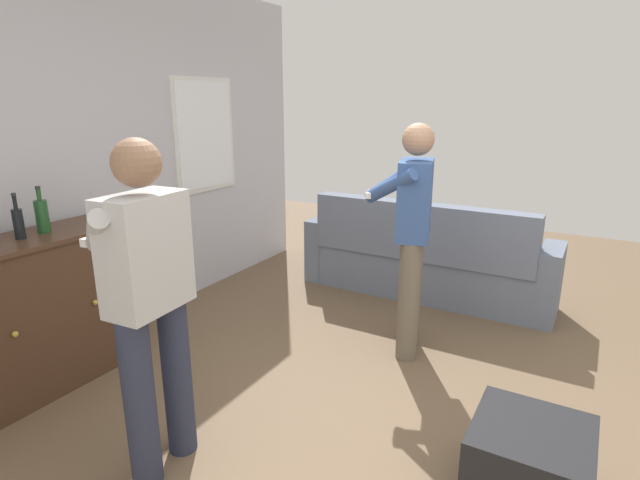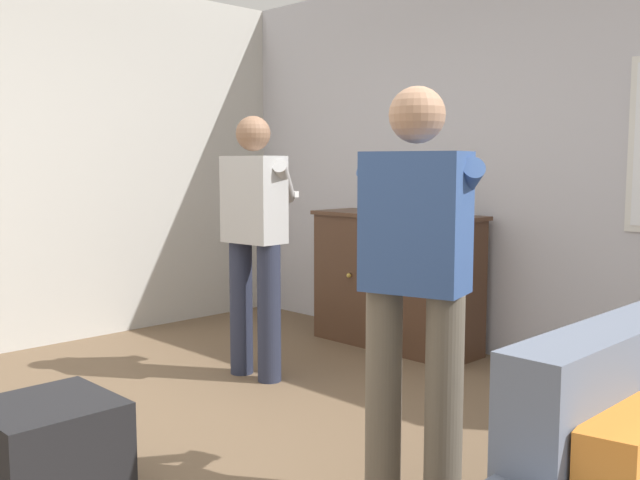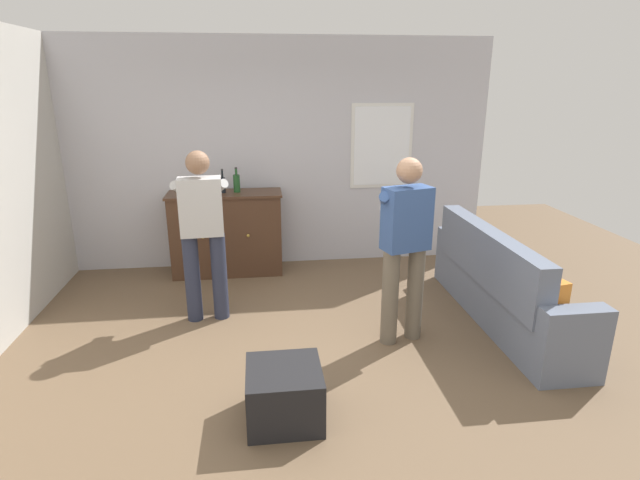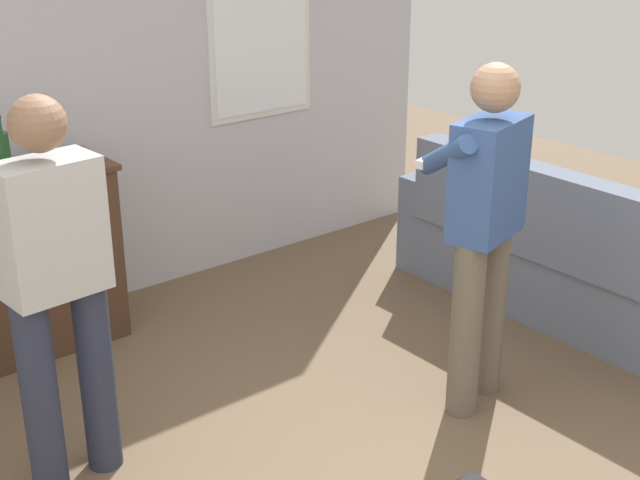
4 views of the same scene
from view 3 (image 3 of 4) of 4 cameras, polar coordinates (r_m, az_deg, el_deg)
The scene contains 9 objects.
ground at distance 4.28m, azimuth -1.94°, elevation -14.49°, with size 10.40×10.40×0.00m, color brown.
wall_back_with_window at distance 6.34m, azimuth -4.08°, elevation 9.72°, with size 5.20×0.15×2.80m.
couch at distance 5.21m, azimuth 19.88°, elevation -5.04°, with size 0.57×2.36×0.94m.
sideboard_cabinet at distance 6.18m, azimuth -10.61°, elevation 0.76°, with size 1.35×0.49×1.01m.
bottle_wine_green at distance 6.05m, azimuth -9.51°, elevation 6.47°, with size 0.08×0.08×0.30m.
bottle_liquor_amber at distance 6.04m, azimuth -11.05°, elevation 6.28°, with size 0.06×0.06×0.28m.
ottoman at distance 3.65m, azimuth -4.10°, elevation -17.14°, with size 0.52×0.52×0.40m, color black.
person_standing_left at distance 4.89m, azimuth -13.29°, elevation 1.28°, with size 0.56×0.49×1.68m.
person_standing_right at distance 4.41m, azimuth 9.66°, elevation -0.27°, with size 0.54×0.52×1.68m.
Camera 3 is at (-0.31, -3.61, 2.29)m, focal length 28.00 mm.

